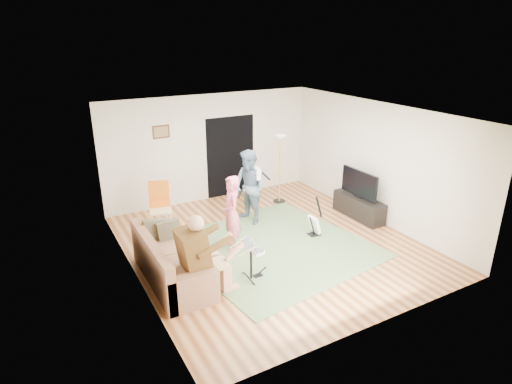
# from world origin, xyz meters

# --- Properties ---
(floor) EXTENTS (6.00, 6.00, 0.00)m
(floor) POSITION_xyz_m (0.00, 0.00, 0.00)
(floor) COLOR brown
(floor) RESTS_ON ground
(walls) EXTENTS (5.50, 6.00, 2.70)m
(walls) POSITION_xyz_m (0.00, 0.00, 1.35)
(walls) COLOR beige
(walls) RESTS_ON floor
(ceiling) EXTENTS (6.00, 6.00, 0.00)m
(ceiling) POSITION_xyz_m (0.00, 0.00, 2.70)
(ceiling) COLOR white
(ceiling) RESTS_ON walls
(window_blinds) EXTENTS (0.00, 2.05, 2.05)m
(window_blinds) POSITION_xyz_m (-2.74, 0.20, 1.55)
(window_blinds) COLOR #9A672F
(window_blinds) RESTS_ON walls
(doorway) EXTENTS (2.10, 0.00, 2.10)m
(doorway) POSITION_xyz_m (0.55, 2.99, 1.05)
(doorway) COLOR black
(doorway) RESTS_ON walls
(picture_frame) EXTENTS (0.42, 0.03, 0.32)m
(picture_frame) POSITION_xyz_m (-1.25, 2.99, 1.90)
(picture_frame) COLOR #3F2314
(picture_frame) RESTS_ON walls
(area_rug) EXTENTS (3.90, 3.89, 0.02)m
(area_rug) POSITION_xyz_m (-0.04, -0.18, 0.01)
(area_rug) COLOR #567346
(area_rug) RESTS_ON floor
(sofa) EXTENTS (0.87, 2.10, 0.85)m
(sofa) POSITION_xyz_m (-2.29, -0.34, 0.28)
(sofa) COLOR #926449
(sofa) RESTS_ON floor
(drummer) EXTENTS (0.93, 0.52, 1.43)m
(drummer) POSITION_xyz_m (-1.86, -0.99, 0.56)
(drummer) COLOR brown
(drummer) RESTS_ON sofa
(drum_kit) EXTENTS (0.37, 0.66, 0.68)m
(drum_kit) POSITION_xyz_m (-1.00, -0.99, 0.30)
(drum_kit) COLOR black
(drum_kit) RESTS_ON floor
(singer) EXTENTS (0.48, 0.62, 1.53)m
(singer) POSITION_xyz_m (-0.79, 0.21, 0.76)
(singer) COLOR #E8657D
(singer) RESTS_ON floor
(microphone) EXTENTS (0.06, 0.06, 0.24)m
(microphone) POSITION_xyz_m (-0.59, 0.21, 1.14)
(microphone) COLOR black
(microphone) RESTS_ON singer
(guitarist) EXTENTS (0.79, 0.93, 1.70)m
(guitarist) POSITION_xyz_m (0.11, 1.14, 0.85)
(guitarist) COLOR slate
(guitarist) RESTS_ON floor
(guitar_held) EXTENTS (0.24, 0.61, 0.26)m
(guitar_held) POSITION_xyz_m (0.31, 1.14, 1.15)
(guitar_held) COLOR white
(guitar_held) RESTS_ON guitarist
(guitar_spare) EXTENTS (0.32, 0.29, 0.89)m
(guitar_spare) POSITION_xyz_m (1.01, -0.12, 0.25)
(guitar_spare) COLOR black
(guitar_spare) RESTS_ON floor
(torchiere_lamp) EXTENTS (0.31, 0.31, 1.74)m
(torchiere_lamp) POSITION_xyz_m (1.39, 1.89, 1.20)
(torchiere_lamp) COLOR black
(torchiere_lamp) RESTS_ON floor
(dining_chair) EXTENTS (0.57, 0.59, 1.09)m
(dining_chair) POSITION_xyz_m (-1.79, 1.71, 0.39)
(dining_chair) COLOR beige
(dining_chair) RESTS_ON floor
(tv_cabinet) EXTENTS (0.40, 1.40, 0.50)m
(tv_cabinet) POSITION_xyz_m (2.50, 0.16, 0.25)
(tv_cabinet) COLOR black
(tv_cabinet) RESTS_ON floor
(television) EXTENTS (0.06, 1.11, 0.61)m
(television) POSITION_xyz_m (2.45, 0.16, 0.85)
(television) COLOR black
(television) RESTS_ON tv_cabinet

